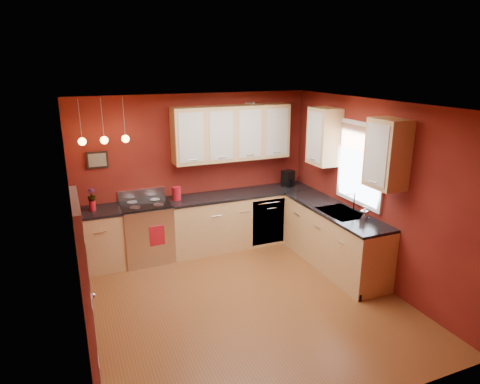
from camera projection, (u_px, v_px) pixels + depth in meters
name	position (u px, v px, depth m)	size (l,w,h in m)	color
floor	(244.00, 302.00, 5.73)	(4.20, 4.20, 0.00)	brown
ceiling	(245.00, 105.00, 4.97)	(4.00, 4.20, 0.02)	white
wall_back	(195.00, 172.00, 7.20)	(4.00, 0.02, 2.60)	maroon
wall_front	(346.00, 289.00, 3.50)	(4.00, 0.02, 2.60)	maroon
wall_left	(74.00, 234.00, 4.61)	(0.02, 4.20, 2.60)	maroon
wall_right	(373.00, 192.00, 6.09)	(0.02, 4.20, 2.60)	maroon
base_cabinets_back_left	(100.00, 240.00, 6.58)	(0.70, 0.60, 0.90)	tan
base_cabinets_back_right	(242.00, 219.00, 7.45)	(2.54, 0.60, 0.90)	tan
base_cabinets_right	(333.00, 239.00, 6.62)	(0.60, 2.10, 0.90)	tan
counter_back_left	(97.00, 212.00, 6.44)	(0.70, 0.62, 0.04)	black
counter_back_right	(242.00, 194.00, 7.32)	(2.54, 0.62, 0.04)	black
counter_right	(335.00, 210.00, 6.49)	(0.62, 2.10, 0.04)	black
gas_range	(147.00, 231.00, 6.84)	(0.76, 0.64, 1.11)	silver
dishwasher_front	(268.00, 222.00, 7.34)	(0.60, 0.02, 0.80)	silver
sink	(341.00, 214.00, 6.36)	(0.50, 0.70, 0.33)	gray
window	(361.00, 161.00, 6.23)	(0.06, 1.02, 1.22)	white
door_left_wall	(88.00, 313.00, 3.64)	(0.12, 0.82, 2.05)	white
upper_cabinets_back	(232.00, 133.00, 7.08)	(2.00, 0.35, 0.90)	tan
upper_cabinets_right	(352.00, 144.00, 6.12)	(0.35, 1.95, 0.90)	tan
wall_picture	(97.00, 160.00, 6.51)	(0.32, 0.03, 0.26)	black
pendant_lights	(104.00, 140.00, 6.15)	(0.71, 0.11, 0.66)	gray
red_canister	(177.00, 193.00, 6.88)	(0.15, 0.15, 0.22)	#B11320
red_vase	(92.00, 205.00, 6.41)	(0.10, 0.10, 0.15)	#B11320
flowers	(91.00, 195.00, 6.36)	(0.12, 0.12, 0.21)	#B11320
coffee_maker	(288.00, 179.00, 7.66)	(0.23, 0.23, 0.28)	black
soap_pump	(364.00, 213.00, 6.03)	(0.09, 0.09, 0.20)	silver
dish_towel	(157.00, 236.00, 6.57)	(0.23, 0.02, 0.31)	#B11320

